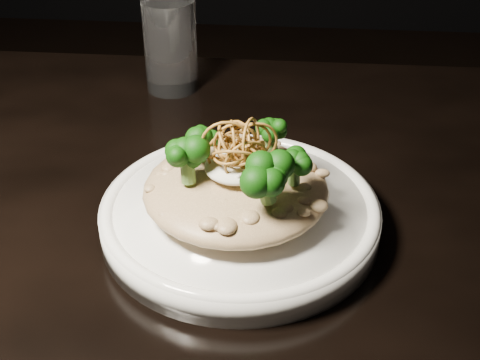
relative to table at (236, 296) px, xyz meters
name	(u,v)px	position (x,y,z in m)	size (l,w,h in m)	color
table	(236,296)	(0.00, 0.00, 0.00)	(1.10, 0.80, 0.75)	black
plate	(240,216)	(0.00, 0.01, 0.10)	(0.26, 0.26, 0.03)	white
risotto	(236,189)	(0.00, 0.00, 0.13)	(0.17, 0.17, 0.04)	brown
broccoli	(240,152)	(0.00, 0.00, 0.17)	(0.13, 0.13, 0.05)	black
cheese	(237,166)	(0.00, 0.00, 0.16)	(0.06, 0.06, 0.02)	white
shallots	(240,142)	(0.00, 0.00, 0.18)	(0.05, 0.05, 0.03)	brown
drinking_glass	(171,45)	(-0.11, 0.30, 0.14)	(0.07, 0.07, 0.12)	white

